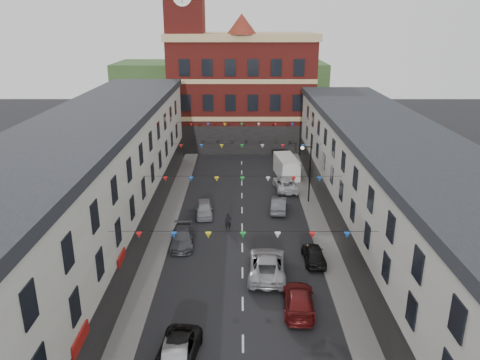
{
  "coord_description": "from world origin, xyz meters",
  "views": [
    {
      "loc": [
        -0.14,
        -30.46,
        17.74
      ],
      "look_at": [
        -0.19,
        8.26,
        4.42
      ],
      "focal_mm": 35.0,
      "sensor_mm": 36.0,
      "label": 1
    }
  ],
  "objects_px": {
    "car_right_d": "(314,254)",
    "pedestrian": "(228,222)",
    "street_lamp": "(308,166)",
    "car_right_c": "(299,300)",
    "car_right_e": "(279,204)",
    "car_left_c": "(177,353)",
    "car_left_d": "(182,238)",
    "car_left_e": "(204,209)",
    "moving_car": "(267,264)",
    "car_right_f": "(285,184)",
    "white_van": "(286,167)"
  },
  "relations": [
    {
      "from": "street_lamp",
      "to": "white_van",
      "type": "bearing_deg",
      "value": 98.47
    },
    {
      "from": "car_right_d",
      "to": "car_left_e",
      "type": "bearing_deg",
      "value": -46.12
    },
    {
      "from": "car_right_c",
      "to": "car_right_e",
      "type": "distance_m",
      "value": 16.44
    },
    {
      "from": "car_right_e",
      "to": "street_lamp",
      "type": "bearing_deg",
      "value": -137.16
    },
    {
      "from": "car_left_d",
      "to": "pedestrian",
      "type": "distance_m",
      "value": 4.65
    },
    {
      "from": "car_right_d",
      "to": "car_right_f",
      "type": "distance_m",
      "value": 16.15
    },
    {
      "from": "car_left_d",
      "to": "car_left_c",
      "type": "bearing_deg",
      "value": -88.84
    },
    {
      "from": "white_van",
      "to": "car_right_d",
      "type": "bearing_deg",
      "value": -96.63
    },
    {
      "from": "car_left_c",
      "to": "car_right_d",
      "type": "xyz_separation_m",
      "value": [
        9.1,
        11.22,
        0.02
      ]
    },
    {
      "from": "moving_car",
      "to": "car_right_e",
      "type": "bearing_deg",
      "value": -95.16
    },
    {
      "from": "car_left_e",
      "to": "car_right_d",
      "type": "relative_size",
      "value": 1.02
    },
    {
      "from": "car_right_d",
      "to": "pedestrian",
      "type": "bearing_deg",
      "value": -41.27
    },
    {
      "from": "street_lamp",
      "to": "pedestrian",
      "type": "distance_m",
      "value": 10.71
    },
    {
      "from": "car_left_e",
      "to": "pedestrian",
      "type": "distance_m",
      "value": 4.15
    },
    {
      "from": "car_left_c",
      "to": "car_right_d",
      "type": "bearing_deg",
      "value": 57.64
    },
    {
      "from": "car_left_d",
      "to": "car_right_f",
      "type": "height_order",
      "value": "car_right_f"
    },
    {
      "from": "car_left_c",
      "to": "pedestrian",
      "type": "bearing_deg",
      "value": 88.75
    },
    {
      "from": "car_left_d",
      "to": "pedestrian",
      "type": "relative_size",
      "value": 2.74
    },
    {
      "from": "street_lamp",
      "to": "car_right_e",
      "type": "distance_m",
      "value": 4.88
    },
    {
      "from": "car_left_e",
      "to": "car_right_f",
      "type": "distance_m",
      "value": 10.93
    },
    {
      "from": "car_left_c",
      "to": "car_left_d",
      "type": "xyz_separation_m",
      "value": [
        -1.36,
        14.13,
        0.01
      ]
    },
    {
      "from": "car_left_d",
      "to": "car_right_c",
      "type": "xyz_separation_m",
      "value": [
        8.56,
        -9.15,
        0.04
      ]
    },
    {
      "from": "street_lamp",
      "to": "car_right_f",
      "type": "distance_m",
      "value": 5.26
    },
    {
      "from": "street_lamp",
      "to": "car_right_c",
      "type": "distance_m",
      "value": 19.11
    },
    {
      "from": "car_right_d",
      "to": "car_right_f",
      "type": "relative_size",
      "value": 0.76
    },
    {
      "from": "car_right_f",
      "to": "pedestrian",
      "type": "bearing_deg",
      "value": 55.42
    },
    {
      "from": "moving_car",
      "to": "car_left_c",
      "type": "bearing_deg",
      "value": 63.41
    },
    {
      "from": "car_right_d",
      "to": "car_right_e",
      "type": "xyz_separation_m",
      "value": [
        -1.9,
        10.2,
        0.02
      ]
    },
    {
      "from": "car_right_d",
      "to": "moving_car",
      "type": "distance_m",
      "value": 4.14
    },
    {
      "from": "street_lamp",
      "to": "car_left_c",
      "type": "distance_m",
      "value": 25.88
    },
    {
      "from": "street_lamp",
      "to": "moving_car",
      "type": "distance_m",
      "value": 15.3
    },
    {
      "from": "white_van",
      "to": "car_left_e",
      "type": "bearing_deg",
      "value": -134.48
    },
    {
      "from": "car_right_d",
      "to": "street_lamp",
      "type": "bearing_deg",
      "value": -95.94
    },
    {
      "from": "car_left_d",
      "to": "car_left_e",
      "type": "height_order",
      "value": "car_left_e"
    },
    {
      "from": "pedestrian",
      "to": "moving_car",
      "type": "bearing_deg",
      "value": -75.3
    },
    {
      "from": "car_right_c",
      "to": "white_van",
      "type": "height_order",
      "value": "white_van"
    },
    {
      "from": "car_left_d",
      "to": "car_right_c",
      "type": "relative_size",
      "value": 0.94
    },
    {
      "from": "car_left_d",
      "to": "white_van",
      "type": "distance_m",
      "value": 20.63
    },
    {
      "from": "car_left_c",
      "to": "moving_car",
      "type": "relative_size",
      "value": 0.8
    },
    {
      "from": "car_left_c",
      "to": "car_right_e",
      "type": "bearing_deg",
      "value": 78.1
    },
    {
      "from": "car_left_e",
      "to": "car_right_e",
      "type": "bearing_deg",
      "value": 3.27
    },
    {
      "from": "car_left_c",
      "to": "car_right_f",
      "type": "distance_m",
      "value": 28.61
    },
    {
      "from": "car_right_c",
      "to": "moving_car",
      "type": "height_order",
      "value": "moving_car"
    },
    {
      "from": "car_left_c",
      "to": "car_left_d",
      "type": "height_order",
      "value": "car_left_d"
    },
    {
      "from": "car_right_c",
      "to": "white_van",
      "type": "relative_size",
      "value": 0.87
    },
    {
      "from": "white_van",
      "to": "pedestrian",
      "type": "bearing_deg",
      "value": -120.62
    },
    {
      "from": "street_lamp",
      "to": "car_right_f",
      "type": "bearing_deg",
      "value": 115.11
    },
    {
      "from": "street_lamp",
      "to": "car_right_d",
      "type": "xyz_separation_m",
      "value": [
        -1.05,
        -12.36,
        -3.25
      ]
    },
    {
      "from": "car_left_e",
      "to": "car_right_f",
      "type": "height_order",
      "value": "car_right_f"
    },
    {
      "from": "car_right_c",
      "to": "moving_car",
      "type": "xyz_separation_m",
      "value": [
        -1.8,
        4.4,
        0.11
      ]
    }
  ]
}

